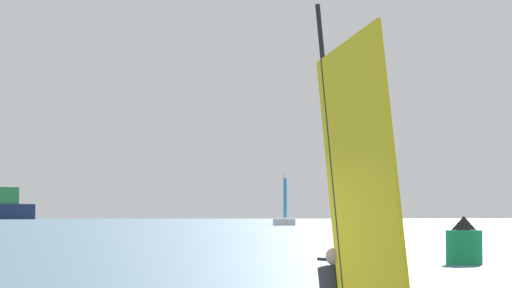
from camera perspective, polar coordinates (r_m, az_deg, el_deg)
name	(u,v)px	position (r m, az deg, el deg)	size (l,w,h in m)	color
windsurfer	(344,263)	(14.14, 4.26, -5.74)	(0.92, 3.40, 4.40)	orange
distant_headland	(254,201)	(1399.37, -0.11, -2.78)	(681.76, 334.95, 39.55)	#60665B
channel_buoy	(464,243)	(42.53, 10.00, -4.73)	(1.30, 1.30, 1.72)	#19994C
small_sailboat	(284,221)	(228.13, 1.36, -3.71)	(4.56, 8.20, 10.24)	white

